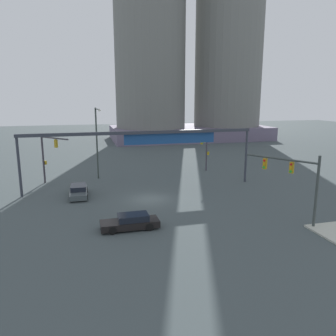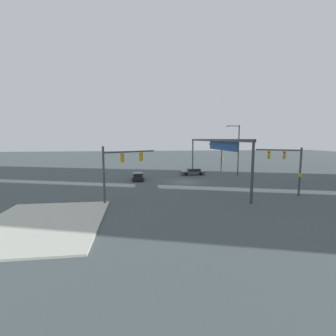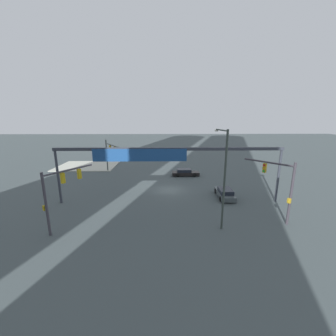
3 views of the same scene
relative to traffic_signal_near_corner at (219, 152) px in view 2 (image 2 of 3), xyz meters
name	(u,v)px [view 2 (image 2 of 3)]	position (x,y,z in m)	size (l,w,h in m)	color
ground_plane	(186,182)	(10.57, -9.12, -3.98)	(196.18, 196.18, 0.00)	#414B4D
sidewalk_corner	(42,223)	(27.22, -24.19, -3.91)	(11.73, 9.08, 0.15)	#B3B5A7
traffic_signal_near_corner	(219,152)	(0.00, 0.00, 0.00)	(3.35, 4.10, 6.10)	#3B373F
traffic_signal_opposite_side	(119,164)	(20.98, -18.57, 0.10)	(3.57, 5.50, 5.96)	#3A4240
traffic_signal_cross_street	(289,162)	(20.51, 1.21, -0.06)	(3.11, 4.36, 5.70)	#3E3B44
streetlamp_curved_arm	(237,147)	(5.92, 1.16, 1.27)	(0.67, 2.75, 9.10)	#37413C
overhead_sign_gantry	(215,145)	(11.34, -4.86, 1.76)	(26.46, 0.43, 6.68)	#343843
sedan_car_approaching	(193,172)	(3.41, -6.28, -3.41)	(1.93, 4.41, 1.21)	#434C4F
sedan_car_waiting_far	(138,176)	(7.51, -16.53, -3.41)	(4.69, 1.83, 1.21)	black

